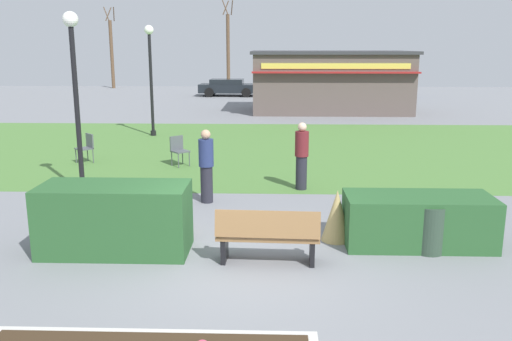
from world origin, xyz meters
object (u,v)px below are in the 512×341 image
park_bench (268,236)px  trash_bin (430,229)px  tree_right_bg (112,53)px  cafe_chair_east (87,146)px  lamppost_mid (75,82)px  tree_left_bg (228,50)px  person_standing (302,156)px  person_strolling (206,166)px  parked_car_center_slot (300,87)px  parked_car_east_slot (377,87)px  cafe_chair_west (179,148)px  food_kiosk (330,81)px  lamppost_far (151,67)px  parked_car_west_slot (229,87)px

park_bench → trash_bin: park_bench is taller
tree_right_bg → cafe_chair_east: bearing=-75.2°
lamppost_mid → tree_left_bg: bearing=88.3°
person_standing → tree_right_bg: 35.77m
person_strolling → parked_car_center_slot: bearing=94.5°
person_strolling → tree_left_bg: (-2.20, 32.69, 2.28)m
person_standing → parked_car_east_slot: (6.59, 25.71, -0.22)m
park_bench → cafe_chair_west: size_ratio=1.93×
cafe_chair_west → person_standing: bearing=-36.6°
park_bench → person_strolling: (-1.44, 3.56, 0.38)m
park_bench → cafe_chair_west: (-2.76, 7.42, 0.05)m
lamppost_mid → tree_right_bg: 34.40m
park_bench → lamppost_mid: (-4.59, 4.29, 2.22)m
cafe_chair_west → parked_car_center_slot: parked_car_center_slot is taller
person_strolling → parked_car_east_slot: (8.82, 26.94, -0.22)m
food_kiosk → parked_car_center_slot: bearing=97.6°
parked_car_east_slot → tree_left_bg: 12.68m
food_kiosk → cafe_chair_west: (-5.90, -14.02, -1.10)m
lamppost_far → lamppost_mid: bearing=-89.0°
parked_car_center_slot → tree_right_bg: bearing=155.6°
person_strolling → tree_right_bg: bearing=121.2°
parked_car_west_slot → parked_car_center_slot: bearing=-0.0°
lamppost_far → parked_car_west_slot: lamppost_far is taller
lamppost_far → cafe_chair_west: 6.25m
food_kiosk → tree_left_bg: size_ratio=1.22×
food_kiosk → cafe_chair_west: 15.25m
cafe_chair_west → cafe_chair_east: bearing=173.4°
food_kiosk → parked_car_center_slot: food_kiosk is taller
person_standing → lamppost_far: bearing=-129.0°
parked_car_center_slot → trash_bin: bearing=-88.3°
trash_bin → cafe_chair_west: bearing=129.2°
person_strolling → park_bench: bearing=-56.3°
lamppost_mid → parked_car_center_slot: (6.53, 26.21, -2.05)m
person_standing → food_kiosk: bearing=-171.2°
cafe_chair_west → cafe_chair_east: (-2.90, 0.34, 0.00)m
park_bench → person_standing: (0.78, 4.79, 0.38)m
parked_car_west_slot → cafe_chair_east: bearing=-96.3°
park_bench → tree_right_bg: 39.95m
parked_car_center_slot → person_strolling: bearing=-97.2°
person_standing → tree_left_bg: bearing=-155.2°
lamppost_far → trash_bin: bearing=-58.5°
lamppost_mid → tree_left_bg: tree_left_bg is taller
person_strolling → parked_car_center_slot: (3.38, 26.93, -0.22)m
person_strolling → parked_car_east_slot: 28.34m
parked_car_west_slot → parked_car_center_slot: size_ratio=0.98×
cafe_chair_west → parked_car_east_slot: (10.13, 23.08, 0.12)m
person_strolling → tree_left_bg: tree_left_bg is taller
parked_car_east_slot → tree_right_bg: (-20.89, 7.01, 2.30)m
parked_car_west_slot → person_strolling: bearing=-86.4°
park_bench → tree_left_bg: size_ratio=0.25×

